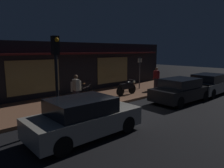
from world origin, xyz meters
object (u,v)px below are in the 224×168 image
Objects in this scene: motorcycle at (127,87)px; traffic_light_pole at (56,66)px; person_photographer at (76,90)px; parked_car_across at (209,84)px; bicycle_parked at (86,90)px; sign_post at (140,71)px; parked_car_far at (181,90)px; parked_car_near at (84,117)px; person_bystander at (156,78)px.

traffic_light_pole reaches higher than motorcycle.
parked_car_across is (9.02, -3.04, -0.32)m from person_photographer.
bicycle_parked is at bearing 145.49° from parked_car_across.
sign_post is 0.58× the size of parked_car_across.
parked_car_near is at bearing -177.50° from parked_car_far.
sign_post is at bearing 118.67° from person_bystander.
parked_car_near is (-1.75, -3.19, -0.32)m from person_photographer.
parked_car_near and parked_car_across have the same top height.
person_bystander reaches higher than motorcycle.
parked_car_near is 10.77m from parked_car_across.
bicycle_parked is 0.63× the size of sign_post.
person_bystander is at bearing 122.89° from parked_car_across.
person_bystander is at bearing 0.16° from person_photographer.
parked_car_near is (0.29, -1.35, -1.77)m from traffic_light_pole.
person_bystander is 3.66m from parked_car_across.
parked_car_near is 0.98× the size of parked_car_far.
parked_car_far is 1.02× the size of parked_car_across.
parked_car_far is at bearing -65.70° from motorcycle.
traffic_light_pole is (-8.46, -2.97, 0.97)m from sign_post.
person_photographer is at bearing 61.30° from parked_car_near.
traffic_light_pole is at bearing -161.28° from motorcycle.
parked_car_far reaches higher than bicycle_parked.
parked_car_across is (1.98, -3.06, -0.32)m from person_bystander.
person_bystander reaches higher than parked_car_far.
parked_car_far is at bearing -27.74° from person_photographer.
person_photographer is at bearing 161.34° from parked_car_across.
traffic_light_pole reaches higher than person_bystander.
person_bystander is (5.11, -1.81, 0.52)m from bicycle_parked.
person_photographer is 0.40× the size of parked_car_near.
parked_car_across is (2.59, -4.18, -0.81)m from sign_post.
motorcycle is 0.71× the size of sign_post.
traffic_light_pole is 11.26m from parked_car_across.
person_bystander is 0.41× the size of parked_car_across.
sign_post reaches higher than person_bystander.
person_bystander reaches higher than parked_car_near.
parked_car_far is at bearing -103.32° from sign_post.
parked_car_far is at bearing -118.25° from person_bystander.
traffic_light_pole reaches higher than bicycle_parked.
person_photographer is at bearing 152.26° from parked_car_far.
motorcycle is 5.93m from parked_car_across.
traffic_light_pole is at bearing 173.79° from parked_car_across.
person_photographer is at bearing -179.84° from person_bystander.
motorcycle is 4.10m from person_photographer.
traffic_light_pole reaches higher than sign_post.
bicycle_parked is at bearing 42.86° from traffic_light_pole.
parked_car_far is at bearing 2.50° from parked_car_near.
person_bystander is 0.40× the size of parked_car_near.
sign_post reaches higher than parked_car_far.
parked_car_across is (10.77, 0.15, 0.00)m from parked_car_near.
parked_car_across reaches higher than motorcycle.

